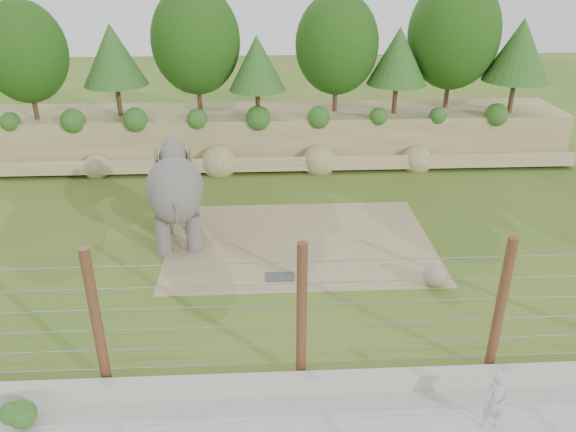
{
  "coord_description": "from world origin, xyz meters",
  "views": [
    {
      "loc": [
        -0.93,
        -15.92,
        10.15
      ],
      "look_at": [
        0.0,
        2.0,
        1.6
      ],
      "focal_mm": 35.0,
      "sensor_mm": 36.0,
      "label": 1
    }
  ],
  "objects_px": {
    "barrier_fence": "(302,314)",
    "zookeeper": "(496,401)",
    "elephant": "(176,200)",
    "stone_ball": "(434,275)"
  },
  "relations": [
    {
      "from": "barrier_fence",
      "to": "zookeeper",
      "type": "bearing_deg",
      "value": -23.97
    },
    {
      "from": "stone_ball",
      "to": "barrier_fence",
      "type": "height_order",
      "value": "barrier_fence"
    },
    {
      "from": "elephant",
      "to": "barrier_fence",
      "type": "relative_size",
      "value": 0.21
    },
    {
      "from": "elephant",
      "to": "barrier_fence",
      "type": "distance_m",
      "value": 8.9
    },
    {
      "from": "zookeeper",
      "to": "stone_ball",
      "type": "bearing_deg",
      "value": 83.58
    },
    {
      "from": "elephant",
      "to": "barrier_fence",
      "type": "xyz_separation_m",
      "value": [
        4.11,
        -7.89,
        0.29
      ]
    },
    {
      "from": "elephant",
      "to": "zookeeper",
      "type": "distance_m",
      "value": 12.98
    },
    {
      "from": "elephant",
      "to": "zookeeper",
      "type": "relative_size",
      "value": 2.63
    },
    {
      "from": "barrier_fence",
      "to": "zookeeper",
      "type": "distance_m",
      "value": 4.89
    },
    {
      "from": "elephant",
      "to": "barrier_fence",
      "type": "height_order",
      "value": "barrier_fence"
    }
  ]
}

